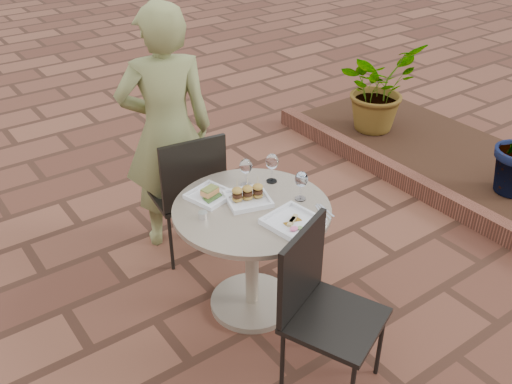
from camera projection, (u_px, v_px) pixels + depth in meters
ground at (265, 269)px, 3.89m from camera, size 60.00×60.00×0.00m
cafe_table at (252, 242)px, 3.34m from camera, size 0.90×0.90×0.73m
chair_far at (189, 187)px, 3.75m from camera, size 0.50×0.50×0.93m
chair_near at (319, 299)px, 2.83m from camera, size 0.58×0.58×0.93m
diner at (167, 132)px, 3.76m from camera, size 0.72×0.59×1.71m
plate_salmon at (210, 195)px, 3.29m from camera, size 0.27×0.27×0.06m
plate_sliders at (248, 196)px, 3.25m from camera, size 0.30×0.30×0.15m
plate_tuna at (293, 221)px, 3.06m from camera, size 0.30×0.30×0.03m
wine_glass_right at (301, 180)px, 3.22m from camera, size 0.08×0.08×0.18m
wine_glass_mid at (246, 167)px, 3.35m from camera, size 0.08×0.08×0.18m
wine_glass_far at (272, 162)px, 3.38m from camera, size 0.08×0.08×0.19m
steel_ramekin at (203, 215)px, 3.11m from camera, size 0.06×0.06×0.04m
cutlery_set at (324, 212)px, 3.17m from camera, size 0.11×0.18×0.00m
planter_curb at (395, 174)px, 4.85m from camera, size 0.12×3.00×0.15m
mulch_bed at (447, 156)px, 5.23m from camera, size 1.30×3.00×0.06m
potted_plant_a at (378, 87)px, 5.46m from camera, size 0.83×0.74×0.84m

